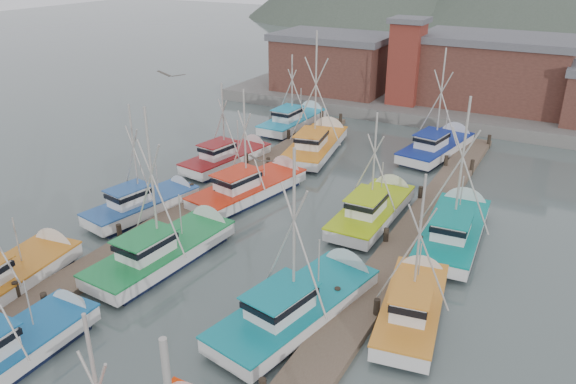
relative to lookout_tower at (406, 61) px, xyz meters
The scene contains 23 objects.
ground 33.52m from the lookout_tower, 86.53° to the right, with size 260.00×260.00×0.00m, color #4B5A56.
dock_left 29.87m from the lookout_tower, 99.80° to the right, with size 2.30×46.00×1.50m.
dock_right 30.79m from the lookout_tower, 72.73° to the right, with size 2.30×46.00×1.50m.
quay 6.67m from the lookout_tower, 63.43° to the left, with size 44.00×16.00×1.20m, color slate.
shed_left 9.30m from the lookout_tower, 167.47° to the left, with size 12.72×8.48×6.20m.
shed_center 8.99m from the lookout_tower, 26.57° to the left, with size 14.84×9.54×6.90m.
lookout_tower is the anchor object (origin of this frame).
distant_hills 90.40m from the lookout_tower, 96.85° to the left, with size 175.00×140.00×42.00m.
boat_0 45.07m from the lookout_tower, 93.08° to the right, with size 3.41×8.48×8.52m.
boat_2 42.37m from the lookout_tower, 100.15° to the right, with size 4.05×9.73×8.48m.
boat_4 35.50m from the lookout_tower, 93.53° to the right, with size 3.96×9.89×9.81m.
boat_5 37.14m from the lookout_tower, 79.34° to the right, with size 4.98×10.39×9.55m.
boat_6 32.24m from the lookout_tower, 103.21° to the right, with size 3.97×8.55×8.10m.
boat_7 35.92m from the lookout_tower, 71.37° to the right, with size 3.72×8.49×8.13m.
boat_8 25.88m from the lookout_tower, 96.01° to the right, with size 4.80×10.13×8.60m.
boat_9 25.92m from the lookout_tower, 76.13° to the right, with size 3.31×9.28×8.02m.
boat_10 22.86m from the lookout_tower, 109.52° to the right, with size 3.87×8.90×7.46m.
boat_11 27.89m from the lookout_tower, 65.76° to the right, with size 4.01×9.96×9.79m.
boat_12 15.84m from the lookout_tower, 100.54° to the right, with size 4.93×10.79×11.15m.
boat_13 13.25m from the lookout_tower, 57.97° to the right, with size 4.55×10.01×9.79m.
boat_14 13.07m from the lookout_tower, 129.46° to the right, with size 3.35×9.39×7.87m.
gull_near 37.27m from the lookout_tower, 89.23° to the right, with size 1.55×0.62×0.24m.
gull_far 33.85m from the lookout_tower, 84.70° to the right, with size 1.55×0.65×0.24m.
Camera 1 is at (14.69, -23.04, 16.13)m, focal length 35.00 mm.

